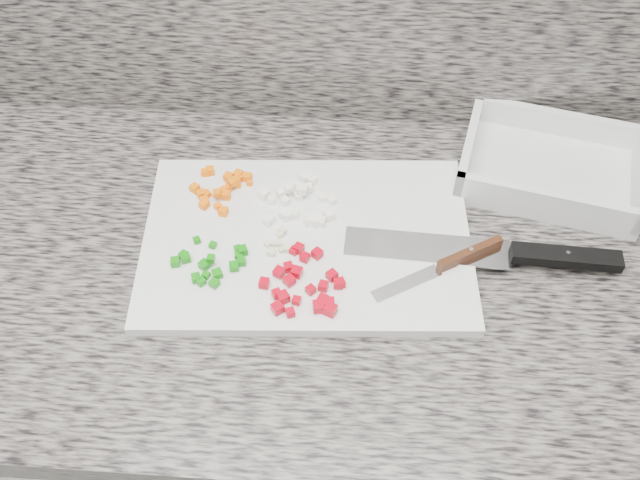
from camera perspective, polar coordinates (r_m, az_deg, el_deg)
The scene contains 11 objects.
cabinet at distance 1.40m, azimuth -2.40°, elevation -13.11°, with size 3.92×0.62×0.86m, color silver.
countertop at distance 1.01m, azimuth -3.23°, elevation -1.92°, with size 3.96×0.64×0.04m, color slate.
cutting_board at distance 1.00m, azimuth -1.06°, elevation -0.05°, with size 0.46×0.30×0.02m, color silver.
carrot_pile at distance 1.06m, azimuth -7.89°, elevation 4.25°, with size 0.09×0.09×0.02m.
onion_pile at distance 1.03m, azimuth -1.72°, elevation 3.11°, with size 0.12×0.11×0.02m.
green_pepper_pile at distance 0.97m, azimuth -8.72°, elevation -1.83°, with size 0.10×0.09×0.02m.
red_pepper_pile at distance 0.94m, azimuth -1.17°, elevation -3.71°, with size 0.11×0.12×0.01m.
garlic_pile at distance 0.98m, azimuth -3.06°, elevation -0.39°, with size 0.06×0.05×0.01m.
chef_knife at distance 1.01m, azimuth 15.54°, elevation -1.07°, with size 0.38×0.06×0.02m.
paring_knife at distance 0.98m, azimuth 10.69°, elevation -1.67°, with size 0.18×0.12×0.02m.
tray at distance 1.14m, azimuth 17.94°, elevation 5.50°, with size 0.30×0.24×0.05m.
Camera 1 is at (0.10, 0.84, 1.69)m, focal length 40.00 mm.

